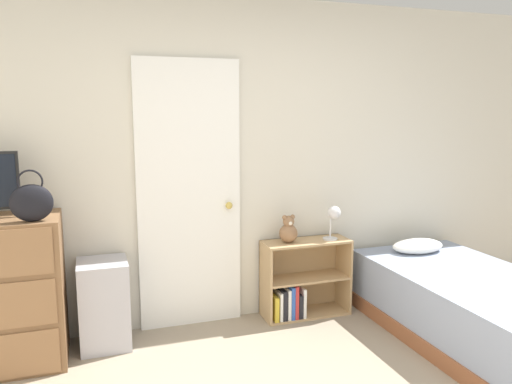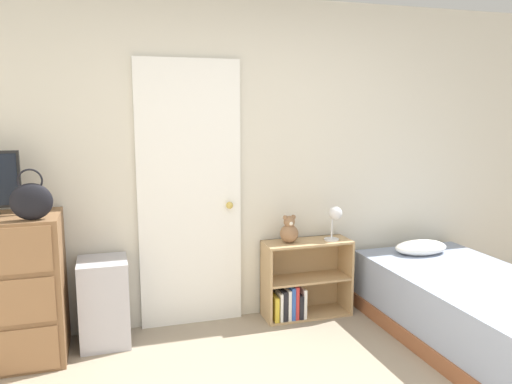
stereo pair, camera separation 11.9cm
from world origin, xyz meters
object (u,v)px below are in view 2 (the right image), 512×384
object	(u,v)px
handbag	(31,201)
storage_bin	(104,302)
desk_lamp	(335,216)
bed	(476,311)
bookshelf	(300,286)
teddy_bear	(289,231)

from	to	relation	value
handbag	storage_bin	size ratio (longest dim) A/B	0.52
handbag	storage_bin	world-z (taller)	handbag
desk_lamp	bed	bearing A→B (deg)	-45.84
bookshelf	desk_lamp	size ratio (longest dim) A/B	2.55
storage_bin	teddy_bear	size ratio (longest dim) A/B	2.78
storage_bin	desk_lamp	size ratio (longest dim) A/B	2.23
storage_bin	desk_lamp	world-z (taller)	desk_lamp
handbag	bed	size ratio (longest dim) A/B	0.17
storage_bin	bed	world-z (taller)	storage_bin
bookshelf	storage_bin	bearing A→B (deg)	-178.24
handbag	teddy_bear	bearing A→B (deg)	8.81
bookshelf	desk_lamp	bearing A→B (deg)	-9.50
handbag	bed	world-z (taller)	handbag
bed	desk_lamp	bearing A→B (deg)	134.16
teddy_bear	bed	bearing A→B (deg)	-35.90
bed	handbag	bearing A→B (deg)	169.72
bookshelf	desk_lamp	distance (m)	0.65
handbag	desk_lamp	world-z (taller)	handbag
desk_lamp	teddy_bear	bearing A→B (deg)	173.78
handbag	storage_bin	bearing A→B (deg)	31.33
storage_bin	bed	xyz separation A→B (m)	(2.59, -0.79, -0.07)
teddy_bear	desk_lamp	distance (m)	0.40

